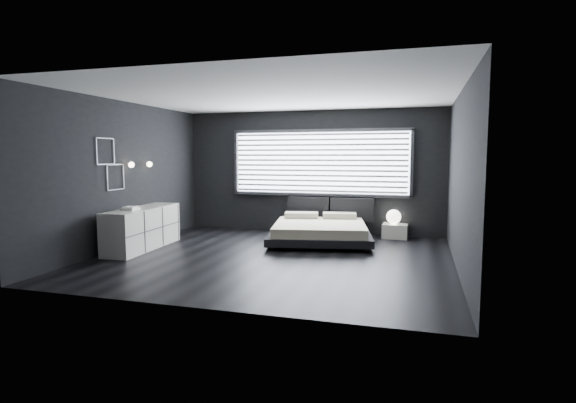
% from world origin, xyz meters
% --- Properties ---
extents(room, '(6.04, 6.00, 2.80)m').
position_xyz_m(room, '(0.00, 0.00, 1.40)').
color(room, black).
rests_on(room, ground).
extents(window, '(4.14, 0.09, 1.52)m').
position_xyz_m(window, '(0.20, 2.70, 1.61)').
color(window, white).
rests_on(window, ground).
extents(headboard, '(1.96, 0.16, 0.52)m').
position_xyz_m(headboard, '(0.47, 2.64, 0.57)').
color(headboard, black).
rests_on(headboard, ground).
extents(sconce_near, '(0.18, 0.11, 0.11)m').
position_xyz_m(sconce_near, '(-2.88, 0.05, 1.60)').
color(sconce_near, silver).
rests_on(sconce_near, ground).
extents(sconce_far, '(0.18, 0.11, 0.11)m').
position_xyz_m(sconce_far, '(-2.88, 0.65, 1.60)').
color(sconce_far, silver).
rests_on(sconce_far, ground).
extents(wall_art_upper, '(0.01, 0.48, 0.48)m').
position_xyz_m(wall_art_upper, '(-2.98, -0.55, 1.85)').
color(wall_art_upper, '#47474C').
rests_on(wall_art_upper, ground).
extents(wall_art_lower, '(0.01, 0.48, 0.48)m').
position_xyz_m(wall_art_lower, '(-2.98, -0.30, 1.38)').
color(wall_art_lower, '#47474C').
rests_on(wall_art_lower, ground).
extents(bed, '(2.37, 2.30, 0.53)m').
position_xyz_m(bed, '(0.46, 1.59, 0.24)').
color(bed, black).
rests_on(bed, ground).
extents(nightstand, '(0.54, 0.46, 0.31)m').
position_xyz_m(nightstand, '(1.93, 2.49, 0.15)').
color(nightstand, white).
rests_on(nightstand, ground).
extents(orb_lamp, '(0.31, 0.31, 0.31)m').
position_xyz_m(orb_lamp, '(1.89, 2.47, 0.46)').
color(orb_lamp, white).
rests_on(orb_lamp, nightstand).
extents(dresser, '(0.66, 1.99, 0.78)m').
position_xyz_m(dresser, '(-2.65, 0.02, 0.39)').
color(dresser, white).
rests_on(dresser, ground).
extents(book_stack, '(0.27, 0.34, 0.06)m').
position_xyz_m(book_stack, '(-2.67, -0.32, 0.81)').
color(book_stack, white).
rests_on(book_stack, dresser).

